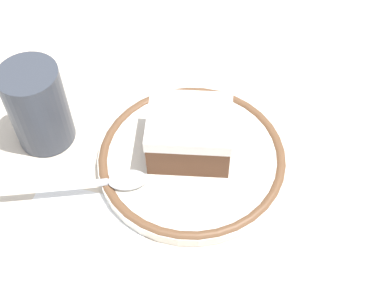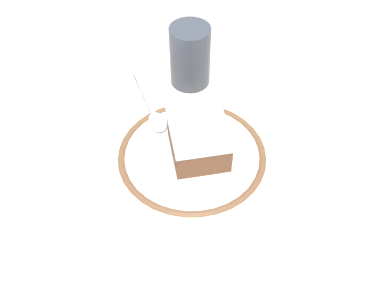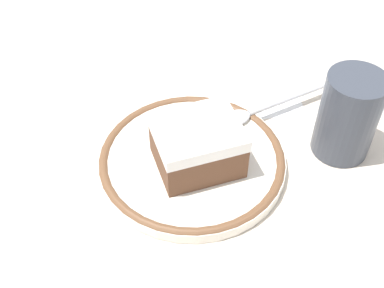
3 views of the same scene
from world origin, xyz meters
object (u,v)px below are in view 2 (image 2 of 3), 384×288
Objects in this scene: cake_slice at (198,138)px; cup at (190,59)px; plate at (192,156)px; napkin at (105,115)px; spoon at (151,108)px.

cup is (0.16, -0.04, 0.00)m from cake_slice.
cake_slice is (0.00, -0.01, 0.03)m from plate.
cake_slice is 0.96× the size of cup.
cake_slice is at bearing -138.09° from napkin.
cake_slice is at bearing -79.30° from plate.
napkin is at bearing 71.76° from spoon.
cup is (0.16, -0.05, 0.03)m from plate.
cup reaches higher than plate.
plate is at bearing 100.70° from cake_slice.
cup is at bearing -75.25° from napkin.
spoon is at bearing 22.60° from cake_slice.
spoon is (0.10, 0.04, -0.02)m from cake_slice.
plate is 0.10m from spoon.
cup reaches higher than spoon.
plate is 0.17m from cup.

